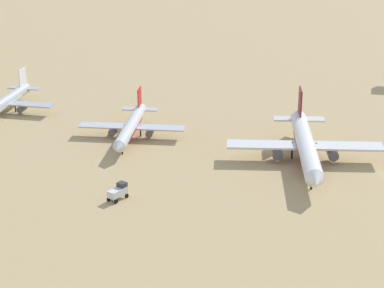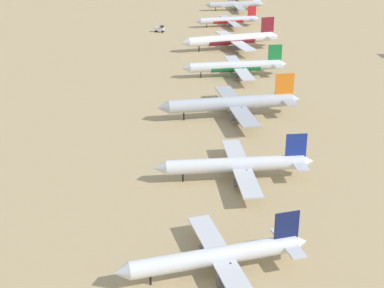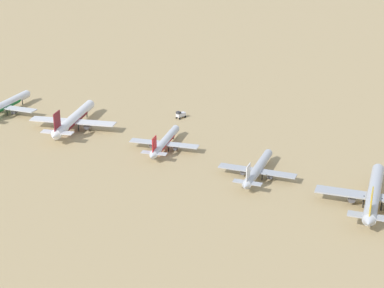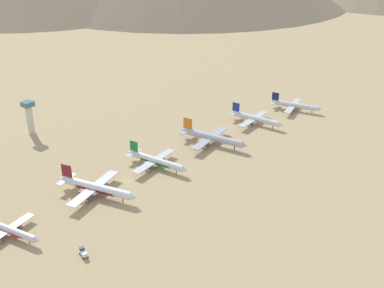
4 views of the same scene
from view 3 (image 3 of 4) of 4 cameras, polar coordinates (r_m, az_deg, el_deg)
ground_plane at (r=333.71m, az=-13.30°, el=2.02°), size 2041.28×2041.28×0.00m
parked_jet_0 at (r=246.49m, az=15.84°, el=-4.25°), size 52.35×42.56×15.09m
parked_jet_1 at (r=261.78m, az=5.86°, el=-2.19°), size 39.67×32.19×11.45m
parked_jet_2 at (r=288.16m, az=-2.43°, el=0.21°), size 39.26×32.04×11.33m
parked_jet_3 at (r=317.34m, az=-10.45°, el=2.18°), size 52.41×42.93×15.20m
parked_jet_4 at (r=348.09m, az=-16.30°, el=3.33°), size 46.87×38.05×13.52m
service_truck at (r=327.75m, az=-1.02°, el=2.64°), size 5.68×4.34×3.90m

